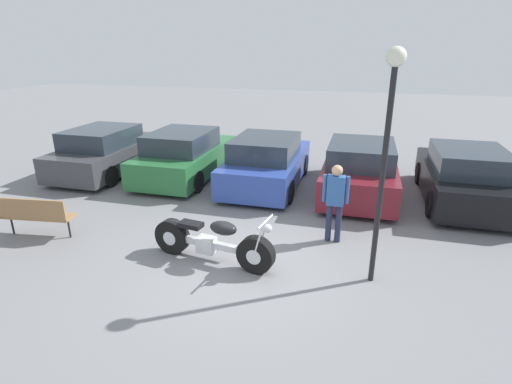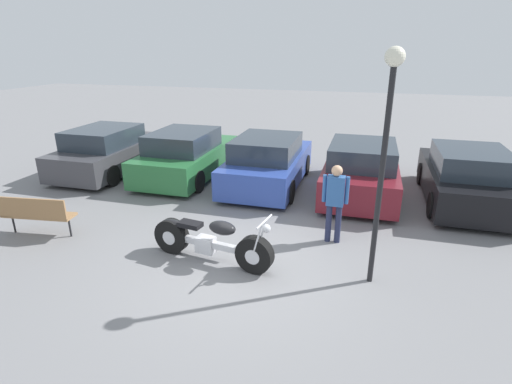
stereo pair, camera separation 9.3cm
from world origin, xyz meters
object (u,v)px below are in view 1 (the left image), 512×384
at_px(parked_car_black, 464,177).
at_px(person_standing, 335,197).
at_px(parked_car_maroon, 360,170).
at_px(motorcycle, 211,241).
at_px(parked_car_dark_grey, 107,152).
at_px(parked_car_green, 185,156).
at_px(park_bench, 35,213).
at_px(lamp_post, 388,128).
at_px(parked_car_blue, 267,163).

relative_size(parked_car_black, person_standing, 2.49).
relative_size(parked_car_maroon, person_standing, 2.49).
height_order(motorcycle, parked_car_maroon, parked_car_maroon).
relative_size(parked_car_dark_grey, parked_car_green, 1.00).
bearing_deg(parked_car_dark_grey, person_standing, -22.18).
bearing_deg(parked_car_dark_grey, park_bench, -73.38).
height_order(motorcycle, parked_car_green, parked_car_green).
bearing_deg(lamp_post, motorcycle, -177.60).
xyz_separation_m(motorcycle, person_standing, (2.11, 1.42, 0.55)).
bearing_deg(lamp_post, parked_car_green, 140.81).
height_order(parked_car_green, parked_car_blue, same).
height_order(parked_car_black, park_bench, parked_car_black).
relative_size(parked_car_blue, park_bench, 2.64).
xyz_separation_m(parked_car_black, lamp_post, (-2.22, -4.37, 1.97)).
bearing_deg(parked_car_blue, parked_car_maroon, -0.45).
xyz_separation_m(park_bench, person_standing, (5.95, 1.44, 0.42)).
bearing_deg(parked_car_maroon, person_standing, -97.94).
height_order(parked_car_maroon, parked_car_black, same).
distance_m(lamp_post, person_standing, 2.25).
xyz_separation_m(parked_car_dark_grey, parked_car_black, (10.26, 0.10, 0.00)).
bearing_deg(parked_car_blue, parked_car_green, 177.74).
height_order(motorcycle, parked_car_black, parked_car_black).
height_order(motorcycle, person_standing, person_standing).
distance_m(parked_car_dark_grey, parked_car_blue, 5.13).
relative_size(parked_car_maroon, parked_car_black, 1.00).
distance_m(parked_car_dark_grey, lamp_post, 9.31).
bearing_deg(parked_car_dark_grey, parked_car_green, 4.39).
relative_size(parked_car_dark_grey, parked_car_blue, 1.00).
bearing_deg(lamp_post, parked_car_blue, 123.70).
distance_m(parked_car_green, lamp_post, 7.33).
bearing_deg(parked_car_dark_grey, motorcycle, -40.34).
relative_size(parked_car_dark_grey, person_standing, 2.49).
bearing_deg(parked_car_green, parked_car_blue, -2.26).
xyz_separation_m(parked_car_maroon, person_standing, (-0.42, -3.04, 0.30)).
bearing_deg(parked_car_dark_grey, lamp_post, -27.95).
bearing_deg(motorcycle, parked_car_maroon, 60.43).
bearing_deg(parked_car_blue, person_standing, -55.02).
bearing_deg(parked_car_maroon, parked_car_dark_grey, -179.44).
height_order(park_bench, person_standing, person_standing).
height_order(parked_car_dark_grey, person_standing, person_standing).
xyz_separation_m(parked_car_dark_grey, parked_car_green, (2.56, 0.20, 0.00)).
bearing_deg(parked_car_black, person_standing, -134.24).
bearing_deg(motorcycle, parked_car_black, 41.38).
height_order(parked_car_dark_grey, park_bench, parked_car_dark_grey).
distance_m(parked_car_maroon, park_bench, 7.79).
relative_size(parked_car_blue, parked_car_maroon, 1.00).
xyz_separation_m(motorcycle, parked_car_dark_grey, (-5.16, 4.38, 0.25)).
height_order(parked_car_maroon, lamp_post, lamp_post).
relative_size(motorcycle, parked_car_blue, 0.60).
bearing_deg(park_bench, motorcycle, 0.26).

